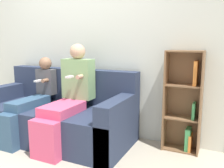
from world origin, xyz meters
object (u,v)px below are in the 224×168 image
bookshelf (185,104)px  adult_seated (68,95)px  couch (58,116)px  child_seated (31,99)px

bookshelf → adult_seated: bearing=-160.5°
couch → bookshelf: 1.66m
child_seated → bookshelf: size_ratio=0.90×
child_seated → bookshelf: bearing=15.5°
bookshelf → couch: bearing=-167.2°
couch → child_seated: 0.42m
adult_seated → couch: bearing=157.3°
couch → adult_seated: 0.44m
couch → adult_seated: adult_seated is taller
couch → bookshelf: size_ratio=1.70×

